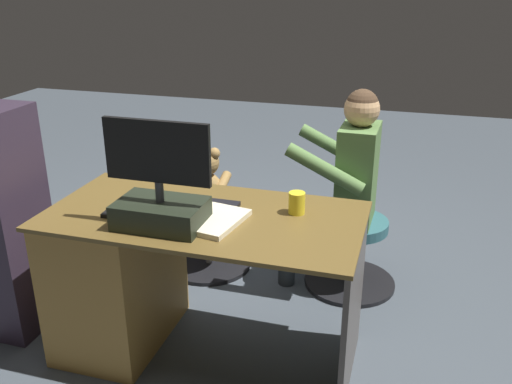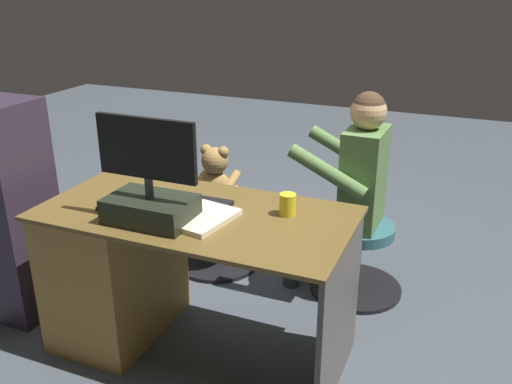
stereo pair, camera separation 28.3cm
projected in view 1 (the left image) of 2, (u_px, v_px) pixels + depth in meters
ground_plane at (235, 307)px, 3.10m from camera, size 10.00×10.00×0.00m
desk at (133, 271)px, 2.69m from camera, size 1.42×0.71×0.75m
monitor at (160, 198)px, 2.30m from camera, size 0.46×0.24×0.46m
keyboard at (193, 204)px, 2.54m from camera, size 0.42×0.14×0.02m
computer_mouse at (138, 197)px, 2.59m from camera, size 0.06×0.10×0.04m
cup at (297, 203)px, 2.45m from camera, size 0.07×0.07×0.10m
tv_remote at (113, 210)px, 2.47m from camera, size 0.05×0.15×0.02m
notebook_binder at (214, 220)px, 2.37m from camera, size 0.27×0.33×0.02m
office_chair_teddy at (208, 233)px, 3.45m from camera, size 0.53×0.53×0.42m
teddy_bear at (207, 178)px, 3.33m from camera, size 0.25×0.25×0.37m
visitor_chair at (352, 250)px, 3.24m from camera, size 0.54×0.54×0.42m
person at (343, 176)px, 3.09m from camera, size 0.52×0.48×1.18m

